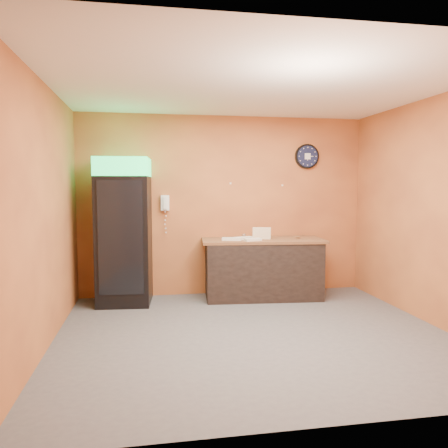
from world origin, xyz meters
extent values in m
plane|color=#47474C|center=(0.00, 0.00, 0.00)|extent=(4.50, 4.50, 0.00)
cube|color=#C97238|center=(0.00, 2.00, 1.40)|extent=(4.50, 0.02, 2.80)
cube|color=#C97238|center=(-2.25, 0.00, 1.40)|extent=(0.02, 4.00, 2.80)
cube|color=#C97238|center=(2.25, 0.00, 1.40)|extent=(0.02, 4.00, 2.80)
cube|color=white|center=(0.00, 0.00, 2.80)|extent=(4.50, 4.00, 0.02)
cube|color=black|center=(-1.53, 1.65, 0.92)|extent=(0.80, 0.80, 1.85)
cube|color=#1BEA63|center=(-1.53, 1.65, 1.98)|extent=(0.80, 0.80, 0.26)
cube|color=black|center=(-1.50, 1.28, 1.00)|extent=(0.61, 0.07, 1.58)
cube|color=black|center=(0.53, 1.62, 0.43)|extent=(1.79, 0.91, 0.86)
cylinder|color=black|center=(1.35, 1.98, 2.18)|extent=(0.40, 0.05, 0.40)
cylinder|color=#0F1433|center=(1.35, 1.95, 2.18)|extent=(0.34, 0.01, 0.34)
cube|color=white|center=(1.35, 1.94, 2.18)|extent=(0.10, 0.00, 0.10)
cube|color=white|center=(-0.93, 1.96, 1.45)|extent=(0.13, 0.07, 0.23)
cube|color=white|center=(-0.93, 1.91, 1.45)|extent=(0.05, 0.04, 0.19)
cube|color=brown|center=(0.53, 1.62, 0.88)|extent=(1.91, 0.95, 0.04)
cube|color=beige|center=(0.52, 1.62, 0.93)|extent=(0.29, 0.17, 0.06)
cube|color=beige|center=(0.52, 1.62, 0.99)|extent=(0.29, 0.17, 0.06)
cube|color=beige|center=(0.52, 1.62, 1.05)|extent=(0.29, 0.17, 0.06)
cube|color=silver|center=(0.02, 1.52, 0.92)|extent=(0.30, 0.17, 0.04)
cube|color=silver|center=(0.33, 1.41, 0.92)|extent=(0.27, 0.16, 0.04)
cube|color=silver|center=(0.22, 1.58, 0.93)|extent=(0.31, 0.21, 0.04)
cylinder|color=silver|center=(0.27, 1.76, 0.94)|extent=(0.07, 0.07, 0.07)
camera|label=1|loc=(-1.18, -4.79, 1.71)|focal=35.00mm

